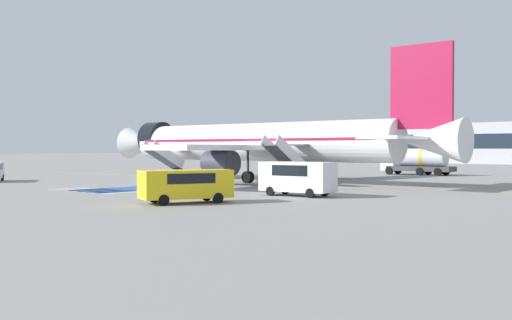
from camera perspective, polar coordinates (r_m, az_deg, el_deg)
name	(u,v)px	position (r m, az deg, el deg)	size (l,w,h in m)	color
ground_plane	(246,180)	(60.59, -0.97, -1.95)	(600.00, 600.00, 0.00)	gray
apron_leadline_yellow	(255,181)	(59.22, -0.09, -2.01)	(0.20, 74.65, 0.01)	gold
apron_stand_patch_blue	(146,188)	(49.92, -10.45, -2.62)	(4.59, 12.01, 0.01)	#2856A8
apron_walkway_bar_0	(70,188)	(50.84, -17.33, -2.59)	(0.44, 3.60, 0.01)	silver
apron_walkway_bar_1	(78,189)	(49.82, -16.62, -2.66)	(0.44, 3.60, 0.01)	silver
apron_walkway_bar_2	(86,190)	(48.81, -15.87, -2.73)	(0.44, 3.60, 0.01)	silver
apron_walkway_bar_3	(95,190)	(47.81, -15.09, -2.81)	(0.44, 3.60, 0.01)	silver
apron_walkway_bar_4	(104,191)	(46.81, -14.28, -2.89)	(0.44, 3.60, 0.01)	silver
apron_walkway_bar_5	(113,192)	(45.83, -13.43, -2.97)	(0.44, 3.60, 0.01)	silver
apron_walkway_bar_6	(123,193)	(44.86, -12.55, -3.06)	(0.44, 3.60, 0.01)	silver
airliner	(261,142)	(58.70, 0.44, 1.71)	(40.50, 32.31, 11.63)	silver
boarding_stairs_forward	(164,170)	(61.81, -8.76, -0.98)	(2.38, 5.30, 4.01)	#ADB2BA
boarding_stairs_aft	(284,174)	(51.45, 2.73, -1.33)	(2.38, 5.30, 4.43)	#ADB2BA
fuel_tanker	(418,162)	(75.17, 15.15, -0.15)	(8.88, 2.94, 3.24)	#38383D
service_van_0	(297,176)	(40.81, 3.96, -1.50)	(5.28, 2.45, 2.33)	silver
service_van_2	(186,183)	(35.65, -6.69, -2.20)	(3.93, 5.72, 1.97)	yellow
ground_crew_0	(205,171)	(58.93, -4.91, -1.08)	(0.31, 0.47, 1.71)	black
ground_crew_1	(319,176)	(46.94, 6.06, -1.54)	(0.47, 0.47, 1.85)	#2D2D33
ground_crew_2	(226,172)	(55.88, -2.87, -1.16)	(0.38, 0.49, 1.77)	black
traffic_cone_0	(222,185)	(47.25, -3.21, -2.41)	(0.62, 0.62, 0.68)	orange
terminal_building	(458,144)	(138.91, 18.66, 1.50)	(120.91, 12.10, 8.53)	#9EA3A8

